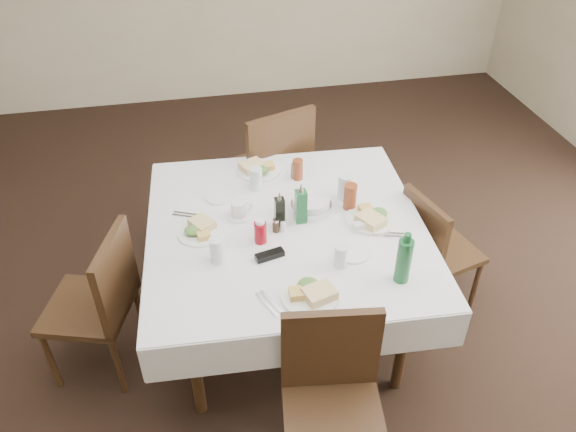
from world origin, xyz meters
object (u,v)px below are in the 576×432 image
object	(u,v)px
oil_cruet_dark	(280,211)
green_bottle	(404,260)
water_w	(217,250)
dining_table	(286,236)
chair_south	(332,393)
chair_east	(432,246)
water_n	(256,179)
chair_west	(102,298)
coffee_mug	(239,210)
water_s	(341,256)
ketchup_bottle	(260,231)
oil_cruet_green	(301,205)
bread_basket	(311,204)
chair_north	(273,166)
water_e	(345,187)

from	to	relation	value
oil_cruet_dark	green_bottle	world-z (taller)	green_bottle
water_w	oil_cruet_dark	xyz separation A→B (m)	(0.35, 0.22, 0.02)
water_w	oil_cruet_dark	size ratio (longest dim) A/B	0.64
dining_table	chair_south	world-z (taller)	chair_south
chair_east	oil_cruet_dark	size ratio (longest dim) A/B	3.90
chair_south	water_n	distance (m)	1.31
water_w	chair_west	bearing A→B (deg)	169.96
chair_east	water_w	distance (m)	1.32
green_bottle	coffee_mug	bearing A→B (deg)	136.92
water_s	green_bottle	distance (m)	0.30
chair_east	chair_west	world-z (taller)	chair_west
ketchup_bottle	green_bottle	size ratio (longest dim) A/B	0.50
oil_cruet_green	bread_basket	bearing A→B (deg)	47.98
water_n	chair_east	bearing A→B (deg)	-21.20
dining_table	bread_basket	xyz separation A→B (m)	(0.16, 0.11, 0.11)
bread_basket	oil_cruet_green	distance (m)	0.14
chair_east	chair_west	size ratio (longest dim) A/B	0.91
bread_basket	oil_cruet_dark	xyz separation A→B (m)	(-0.19, -0.10, 0.06)
water_n	chair_west	bearing A→B (deg)	-151.92
coffee_mug	oil_cruet_green	bearing A→B (deg)	-18.38
water_s	dining_table	bearing A→B (deg)	118.51
chair_east	chair_north	bearing A→B (deg)	132.15
water_e	water_n	bearing A→B (deg)	157.84
chair_north	chair_west	bearing A→B (deg)	-137.82
dining_table	chair_west	xyz separation A→B (m)	(-0.99, -0.10, -0.17)
dining_table	bread_basket	size ratio (longest dim) A/B	6.84
dining_table	water_e	size ratio (longest dim) A/B	10.41
dining_table	water_n	xyz separation A→B (m)	(-0.10, 0.38, 0.14)
chair_south	ketchup_bottle	xyz separation A→B (m)	(-0.18, 0.79, 0.31)
chair_south	coffee_mug	size ratio (longest dim) A/B	6.38
chair_east	coffee_mug	bearing A→B (deg)	173.23
chair_south	water_s	distance (m)	0.64
chair_east	water_w	size ratio (longest dim) A/B	6.07
dining_table	chair_east	world-z (taller)	chair_east
dining_table	water_w	xyz separation A→B (m)	(-0.38, -0.21, 0.14)
water_s	water_e	xyz separation A→B (m)	(0.18, 0.54, 0.01)
dining_table	coffee_mug	xyz separation A→B (m)	(-0.23, 0.13, 0.12)
coffee_mug	chair_north	bearing A→B (deg)	67.15
chair_north	oil_cruet_dark	bearing A→B (deg)	-97.51
bread_basket	green_bottle	bearing A→B (deg)	-65.12
chair_north	chair_south	world-z (taller)	chair_north
dining_table	chair_west	size ratio (longest dim) A/B	1.72
dining_table	bread_basket	bearing A→B (deg)	34.76
water_s	chair_west	bearing A→B (deg)	167.60
dining_table	green_bottle	world-z (taller)	green_bottle
water_n	water_w	size ratio (longest dim) A/B	0.98
chair_south	oil_cruet_dark	bearing A→B (deg)	93.52
water_n	water_e	distance (m)	0.51
chair_north	oil_cruet_green	size ratio (longest dim) A/B	4.18
chair_east	coffee_mug	world-z (taller)	coffee_mug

